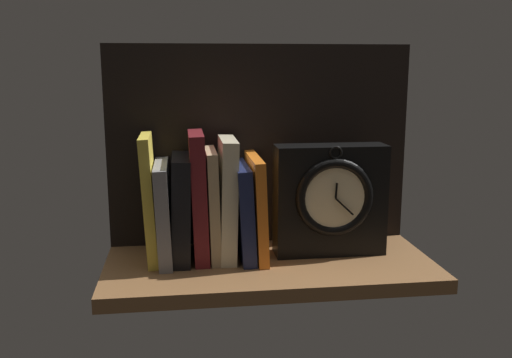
# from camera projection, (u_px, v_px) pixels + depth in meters

# --- Properties ---
(ground_plane) EXTENTS (0.59, 0.27, 0.03)m
(ground_plane) POSITION_uv_depth(u_px,v_px,m) (270.00, 268.00, 1.03)
(ground_plane) COLOR brown
(back_panel) EXTENTS (0.59, 0.01, 0.39)m
(back_panel) POSITION_uv_depth(u_px,v_px,m) (260.00, 145.00, 1.11)
(back_panel) COLOR black
(back_panel) RESTS_ON ground_plane
(book_yellow_seinlanguage) EXTENTS (0.03, 0.13, 0.23)m
(book_yellow_seinlanguage) POSITION_uv_depth(u_px,v_px,m) (150.00, 199.00, 1.01)
(book_yellow_seinlanguage) COLOR gold
(book_yellow_seinlanguage) RESTS_ON ground_plane
(book_gray_chess) EXTENTS (0.03, 0.16, 0.18)m
(book_gray_chess) POSITION_uv_depth(u_px,v_px,m) (164.00, 212.00, 1.02)
(book_gray_chess) COLOR gray
(book_gray_chess) RESTS_ON ground_plane
(book_black_skeptic) EXTENTS (0.04, 0.14, 0.19)m
(book_black_skeptic) POSITION_uv_depth(u_px,v_px,m) (181.00, 208.00, 1.02)
(book_black_skeptic) COLOR black
(book_black_skeptic) RESTS_ON ground_plane
(book_maroon_dawkins) EXTENTS (0.03, 0.13, 0.23)m
(book_maroon_dawkins) POSITION_uv_depth(u_px,v_px,m) (199.00, 196.00, 1.02)
(book_maroon_dawkins) COLOR maroon
(book_maroon_dawkins) RESTS_ON ground_plane
(book_tan_shortstories) EXTENTS (0.02, 0.13, 0.20)m
(book_tan_shortstories) POSITION_uv_depth(u_px,v_px,m) (213.00, 204.00, 1.03)
(book_tan_shortstories) COLOR tan
(book_tan_shortstories) RESTS_ON ground_plane
(book_cream_twain) EXTENTS (0.03, 0.13, 0.22)m
(book_cream_twain) POSITION_uv_depth(u_px,v_px,m) (227.00, 199.00, 1.03)
(book_cream_twain) COLOR beige
(book_cream_twain) RESTS_ON ground_plane
(book_navy_bierce) EXTENTS (0.03, 0.15, 0.17)m
(book_navy_bierce) POSITION_uv_depth(u_px,v_px,m) (243.00, 211.00, 1.04)
(book_navy_bierce) COLOR #192147
(book_navy_bierce) RESTS_ON ground_plane
(book_orange_pandolfini) EXTENTS (0.03, 0.16, 0.19)m
(book_orange_pandolfini) POSITION_uv_depth(u_px,v_px,m) (256.00, 206.00, 1.04)
(book_orange_pandolfini) COLOR orange
(book_orange_pandolfini) RESTS_ON ground_plane
(framed_clock) EXTENTS (0.21, 0.08, 0.21)m
(framed_clock) POSITION_uv_depth(u_px,v_px,m) (330.00, 199.00, 1.05)
(framed_clock) COLOR black
(framed_clock) RESTS_ON ground_plane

